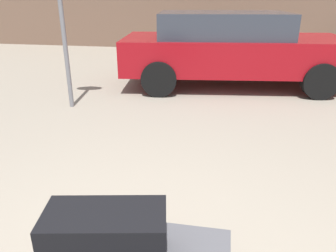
% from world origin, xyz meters
% --- Properties ---
extents(duffel_bag_black_front_left, '(0.71, 0.44, 0.31)m').
position_xyz_m(duffel_bag_black_front_left, '(-0.13, 0.02, 0.50)').
color(duffel_bag_black_front_left, black).
rests_on(duffel_bag_black_front_left, luggage_cart).
extents(parked_car, '(4.49, 2.33, 1.42)m').
position_xyz_m(parked_car, '(0.51, 5.31, 0.76)').
color(parked_car, maroon).
rests_on(parked_car, ground_plane).
extents(bollard_kerb_near, '(0.21, 0.21, 0.64)m').
position_xyz_m(bollard_kerb_near, '(2.43, 7.05, 0.32)').
color(bollard_kerb_near, '#72665B').
rests_on(bollard_kerb_near, ground_plane).
extents(no_parking_sign, '(0.50, 0.11, 2.55)m').
position_xyz_m(no_parking_sign, '(-2.03, 3.46, 1.57)').
color(no_parking_sign, slate).
rests_on(no_parking_sign, ground_plane).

